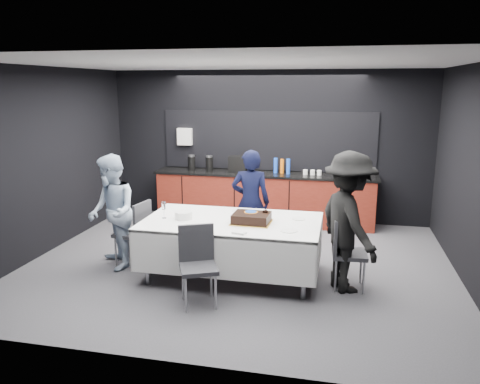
{
  "coord_description": "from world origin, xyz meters",
  "views": [
    {
      "loc": [
        1.37,
        -6.17,
        2.52
      ],
      "look_at": [
        0.0,
        0.1,
        1.05
      ],
      "focal_mm": 35.0,
      "sensor_mm": 36.0,
      "label": 1
    }
  ],
  "objects_px": {
    "person_right": "(349,222)",
    "person_left": "(112,212)",
    "chair_left": "(136,229)",
    "cake_assembly": "(252,218)",
    "party_table": "(232,230)",
    "chair_near": "(198,259)",
    "plate_stack": "(183,215)",
    "chair_right": "(343,247)",
    "champagne_flute": "(164,207)",
    "person_center": "(251,202)"
  },
  "relations": [
    {
      "from": "person_right",
      "to": "person_left",
      "type": "bearing_deg",
      "value": 60.91
    },
    {
      "from": "chair_left",
      "to": "cake_assembly",
      "type": "bearing_deg",
      "value": -5.8
    },
    {
      "from": "party_table",
      "to": "chair_near",
      "type": "relative_size",
      "value": 2.51
    },
    {
      "from": "cake_assembly",
      "to": "person_left",
      "type": "bearing_deg",
      "value": 179.77
    },
    {
      "from": "plate_stack",
      "to": "chair_right",
      "type": "relative_size",
      "value": 0.25
    },
    {
      "from": "chair_near",
      "to": "person_left",
      "type": "distance_m",
      "value": 1.7
    },
    {
      "from": "champagne_flute",
      "to": "chair_left",
      "type": "relative_size",
      "value": 0.24
    },
    {
      "from": "cake_assembly",
      "to": "champagne_flute",
      "type": "xyz_separation_m",
      "value": [
        -1.19,
        -0.04,
        0.1
      ]
    },
    {
      "from": "champagne_flute",
      "to": "chair_near",
      "type": "distance_m",
      "value": 1.1
    },
    {
      "from": "chair_right",
      "to": "person_left",
      "type": "distance_m",
      "value": 3.16
    },
    {
      "from": "party_table",
      "to": "person_left",
      "type": "xyz_separation_m",
      "value": [
        -1.7,
        -0.05,
        0.16
      ]
    },
    {
      "from": "chair_left",
      "to": "chair_near",
      "type": "xyz_separation_m",
      "value": [
        1.2,
        -0.95,
        0.0
      ]
    },
    {
      "from": "cake_assembly",
      "to": "chair_near",
      "type": "distance_m",
      "value": 0.97
    },
    {
      "from": "party_table",
      "to": "chair_near",
      "type": "bearing_deg",
      "value": -104.32
    },
    {
      "from": "cake_assembly",
      "to": "chair_left",
      "type": "xyz_separation_m",
      "value": [
        -1.7,
        0.17,
        -0.31
      ]
    },
    {
      "from": "champagne_flute",
      "to": "person_left",
      "type": "distance_m",
      "value": 0.8
    },
    {
      "from": "chair_right",
      "to": "person_center",
      "type": "bearing_deg",
      "value": 144.32
    },
    {
      "from": "chair_near",
      "to": "chair_left",
      "type": "bearing_deg",
      "value": 141.62
    },
    {
      "from": "plate_stack",
      "to": "person_right",
      "type": "bearing_deg",
      "value": -0.99
    },
    {
      "from": "chair_near",
      "to": "person_right",
      "type": "relative_size",
      "value": 0.53
    },
    {
      "from": "champagne_flute",
      "to": "chair_right",
      "type": "relative_size",
      "value": 0.24
    },
    {
      "from": "champagne_flute",
      "to": "chair_near",
      "type": "xyz_separation_m",
      "value": [
        0.7,
        -0.74,
        -0.4
      ]
    },
    {
      "from": "plate_stack",
      "to": "person_left",
      "type": "height_order",
      "value": "person_left"
    },
    {
      "from": "champagne_flute",
      "to": "person_center",
      "type": "relative_size",
      "value": 0.14
    },
    {
      "from": "party_table",
      "to": "chair_right",
      "type": "distance_m",
      "value": 1.46
    },
    {
      "from": "plate_stack",
      "to": "chair_near",
      "type": "bearing_deg",
      "value": -60.78
    },
    {
      "from": "cake_assembly",
      "to": "person_right",
      "type": "distance_m",
      "value": 1.22
    },
    {
      "from": "chair_left",
      "to": "chair_right",
      "type": "height_order",
      "value": "same"
    },
    {
      "from": "party_table",
      "to": "plate_stack",
      "type": "bearing_deg",
      "value": -173.87
    },
    {
      "from": "chair_left",
      "to": "chair_right",
      "type": "relative_size",
      "value": 1.0
    },
    {
      "from": "chair_left",
      "to": "person_right",
      "type": "bearing_deg",
      "value": -4.29
    },
    {
      "from": "person_center",
      "to": "person_right",
      "type": "height_order",
      "value": "person_right"
    },
    {
      "from": "champagne_flute",
      "to": "chair_near",
      "type": "relative_size",
      "value": 0.24
    },
    {
      "from": "cake_assembly",
      "to": "person_left",
      "type": "distance_m",
      "value": 1.97
    },
    {
      "from": "chair_right",
      "to": "chair_near",
      "type": "bearing_deg",
      "value": -154.99
    },
    {
      "from": "party_table",
      "to": "chair_near",
      "type": "height_order",
      "value": "chair_near"
    },
    {
      "from": "party_table",
      "to": "chair_near",
      "type": "distance_m",
      "value": 0.88
    },
    {
      "from": "cake_assembly",
      "to": "champagne_flute",
      "type": "distance_m",
      "value": 1.19
    },
    {
      "from": "person_right",
      "to": "chair_left",
      "type": "bearing_deg",
      "value": 57.6
    },
    {
      "from": "chair_right",
      "to": "person_left",
      "type": "relative_size",
      "value": 0.58
    },
    {
      "from": "party_table",
      "to": "person_right",
      "type": "relative_size",
      "value": 1.32
    },
    {
      "from": "chair_right",
      "to": "person_left",
      "type": "xyz_separation_m",
      "value": [
        -3.15,
        0.01,
        0.27
      ]
    },
    {
      "from": "chair_left",
      "to": "person_right",
      "type": "distance_m",
      "value": 2.95
    },
    {
      "from": "champagne_flute",
      "to": "chair_left",
      "type": "bearing_deg",
      "value": 157.56
    },
    {
      "from": "chair_left",
      "to": "person_center",
      "type": "distance_m",
      "value": 1.72
    },
    {
      "from": "plate_stack",
      "to": "chair_near",
      "type": "height_order",
      "value": "chair_near"
    },
    {
      "from": "party_table",
      "to": "person_center",
      "type": "bearing_deg",
      "value": 85.73
    },
    {
      "from": "chair_near",
      "to": "person_left",
      "type": "relative_size",
      "value": 0.58
    },
    {
      "from": "chair_near",
      "to": "cake_assembly",
      "type": "bearing_deg",
      "value": 57.91
    },
    {
      "from": "person_left",
      "to": "party_table",
      "type": "bearing_deg",
      "value": 54.12
    }
  ]
}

